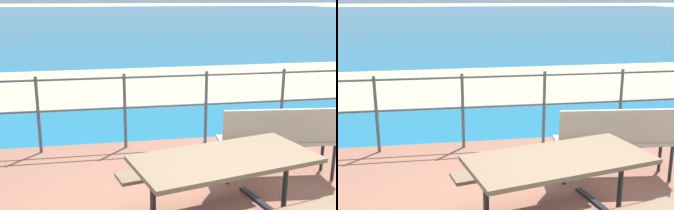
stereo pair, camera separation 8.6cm
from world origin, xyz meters
TOP-DOWN VIEW (x-y plane):
  - sea_water at (0.00, 40.00)m, footprint 90.00×90.00m
  - beach_strip at (0.00, 7.07)m, footprint 54.08×5.72m
  - picnic_table at (0.11, -0.07)m, footprint 1.88×1.78m
  - park_bench at (1.12, 0.97)m, footprint 1.45×0.55m
  - railing_fence at (0.00, 2.37)m, footprint 5.94×0.04m

SIDE VIEW (x-z plane):
  - sea_water at x=0.00m, z-range 0.00..0.01m
  - beach_strip at x=0.00m, z-range 0.00..0.01m
  - park_bench at x=1.12m, z-range 0.16..1.06m
  - picnic_table at x=0.11m, z-range 0.26..1.03m
  - railing_fence at x=0.00m, z-range 0.19..1.27m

